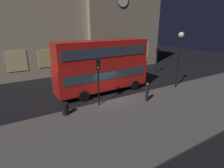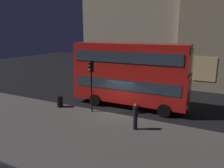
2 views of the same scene
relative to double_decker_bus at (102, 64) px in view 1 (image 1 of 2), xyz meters
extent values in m
plane|color=black|center=(-0.30, -1.82, -3.05)|extent=(80.00, 80.00, 0.00)
cube|color=#4C4944|center=(-0.30, -6.71, -2.99)|extent=(44.00, 8.44, 0.12)
cube|color=tan|center=(-3.69, 12.98, 6.82)|extent=(13.64, 8.32, 19.73)
cube|color=#F2D18C|center=(-7.33, 8.79, -0.42)|extent=(2.33, 0.06, 2.53)
cube|color=#E5C67F|center=(-3.69, 8.79, -0.41)|extent=(2.33, 0.06, 2.34)
cube|color=#F9E09E|center=(-0.05, 8.79, -0.75)|extent=(2.33, 0.06, 2.12)
cube|color=tan|center=(9.01, 12.21, 4.61)|extent=(13.23, 8.43, 15.30)
cube|color=#F2D18C|center=(5.48, 7.97, -0.56)|extent=(2.26, 0.06, 2.59)
cube|color=#F2D18C|center=(9.01, 7.97, -0.63)|extent=(2.26, 0.06, 2.54)
cube|color=#F2D18C|center=(12.54, 7.97, -0.44)|extent=(2.26, 0.06, 2.52)
cylinder|color=silver|center=(7.75, 7.92, 7.38)|extent=(1.91, 0.12, 1.91)
torus|color=black|center=(7.75, 7.92, 7.38)|extent=(2.03, 0.12, 2.03)
cube|color=red|center=(0.00, 0.00, -1.20)|extent=(9.96, 2.56, 2.65)
cube|color=red|center=(0.00, 0.00, 1.28)|extent=(9.76, 2.51, 2.31)
cube|color=#2D3842|center=(0.00, 0.00, -0.87)|extent=(9.17, 2.61, 0.90)
cube|color=#2D3842|center=(0.00, 0.00, 1.40)|extent=(9.17, 2.61, 0.90)
cube|color=#F2D84C|center=(4.91, 0.05, 1.92)|extent=(0.10, 1.47, 0.44)
sphere|color=white|center=(4.98, 0.85, -2.18)|extent=(0.24, 0.24, 0.24)
sphere|color=white|center=(4.99, -0.75, -2.18)|extent=(0.24, 0.24, 0.24)
cylinder|color=black|center=(3.36, 1.31, -2.53)|extent=(1.04, 0.25, 1.04)
cylinder|color=black|center=(3.39, -1.24, -2.53)|extent=(1.04, 0.25, 1.04)
cylinder|color=black|center=(-2.75, 1.25, -2.53)|extent=(1.04, 0.25, 1.04)
cylinder|color=black|center=(-2.72, -1.31, -2.53)|extent=(1.04, 0.25, 1.04)
cylinder|color=black|center=(-1.99, -2.96, -1.29)|extent=(0.12, 0.12, 3.28)
cube|color=black|center=(-1.99, -2.96, 0.78)|extent=(0.38, 0.34, 0.85)
sphere|color=black|center=(-2.04, -3.11, 1.05)|extent=(0.17, 0.17, 0.17)
sphere|color=black|center=(-2.04, -3.11, 0.78)|extent=(0.17, 0.17, 0.17)
sphere|color=green|center=(-2.04, -3.11, 0.51)|extent=(0.17, 0.17, 0.17)
cylinder|color=black|center=(10.66, 2.89, -1.62)|extent=(0.12, 0.12, 2.85)
cube|color=black|center=(10.66, 2.89, 0.23)|extent=(0.37, 0.32, 0.85)
sphere|color=red|center=(10.63, 3.04, 0.50)|extent=(0.17, 0.17, 0.17)
sphere|color=black|center=(10.63, 3.04, 0.23)|extent=(0.17, 0.17, 0.17)
sphere|color=black|center=(10.63, 3.04, -0.04)|extent=(0.17, 0.17, 0.17)
cylinder|color=black|center=(7.67, -3.23, -0.16)|extent=(0.14, 0.14, 5.54)
torus|color=black|center=(7.67, -3.23, 0.48)|extent=(0.28, 0.28, 0.06)
sphere|color=#F9EFC6|center=(7.67, -3.23, 2.88)|extent=(0.59, 0.59, 0.59)
cylinder|color=black|center=(2.27, -4.46, -2.48)|extent=(0.28, 0.28, 0.90)
cylinder|color=black|center=(2.27, -4.46, -1.70)|extent=(0.35, 0.35, 0.65)
sphere|color=#8C664C|center=(2.27, -4.46, -1.26)|extent=(0.22, 0.22, 0.22)
cylinder|color=black|center=(-5.07, -3.18, -2.44)|extent=(0.51, 0.51, 0.97)
camera|label=1|loc=(-8.47, -15.95, 3.87)|focal=28.49mm
camera|label=2|loc=(6.86, -17.08, 3.36)|focal=34.96mm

